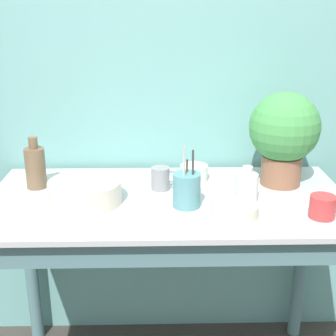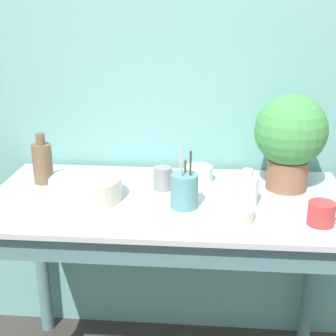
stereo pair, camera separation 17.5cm
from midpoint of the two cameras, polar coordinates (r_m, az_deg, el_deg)
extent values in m
cube|color=#70ADA8|center=(2.08, 3.36, 8.97)|extent=(6.00, 0.05, 2.40)
cylinder|color=slate|center=(2.36, -13.18, -10.28)|extent=(0.06, 0.06, 0.85)
cylinder|color=slate|center=(2.33, 19.21, -11.29)|extent=(0.06, 0.06, 0.85)
cube|color=slate|center=(1.56, 2.35, -10.27)|extent=(1.29, 0.02, 0.10)
cube|color=silver|center=(1.80, 2.79, -3.96)|extent=(1.39, 0.69, 0.02)
cylinder|color=#8C5B42|center=(1.94, 16.83, -0.77)|extent=(0.16, 0.16, 0.12)
sphere|color=#47994C|center=(1.89, 17.35, 4.36)|extent=(0.28, 0.28, 0.28)
cylinder|color=beige|center=(1.78, -7.23, -2.54)|extent=(0.27, 0.27, 0.08)
cylinder|color=brown|center=(1.96, -12.61, 0.49)|extent=(0.08, 0.08, 0.16)
cylinder|color=brown|center=(1.93, -12.83, 3.44)|extent=(0.04, 0.04, 0.05)
cylinder|color=white|center=(1.75, 12.38, -2.79)|extent=(0.08, 0.08, 0.11)
cylinder|color=white|center=(1.73, 12.55, -0.67)|extent=(0.04, 0.04, 0.03)
cylinder|color=gray|center=(1.86, 2.05, -1.30)|extent=(0.07, 0.07, 0.09)
torus|color=gray|center=(1.85, 3.33, -1.20)|extent=(0.06, 0.01, 0.06)
cylinder|color=#C63838|center=(1.68, 21.07, -5.27)|extent=(0.09, 0.09, 0.08)
cylinder|color=silver|center=(1.95, 6.33, -0.74)|extent=(0.12, 0.12, 0.06)
cylinder|color=beige|center=(1.64, 10.68, -5.45)|extent=(0.16, 0.16, 0.04)
cylinder|color=#569399|center=(1.69, 4.97, -2.85)|extent=(0.10, 0.10, 0.13)
cylinder|color=olive|center=(1.70, 5.04, -1.85)|extent=(0.01, 0.01, 0.17)
cylinder|color=#333333|center=(1.67, 5.73, -1.58)|extent=(0.01, 0.04, 0.21)
cylinder|color=#B7B7BC|center=(1.65, 4.61, -1.33)|extent=(0.01, 0.02, 0.24)
camera|label=1|loc=(0.09, -87.14, 1.01)|focal=50.00mm
camera|label=2|loc=(0.09, 92.86, -1.01)|focal=50.00mm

